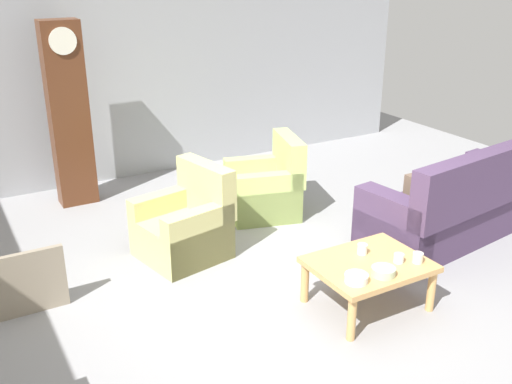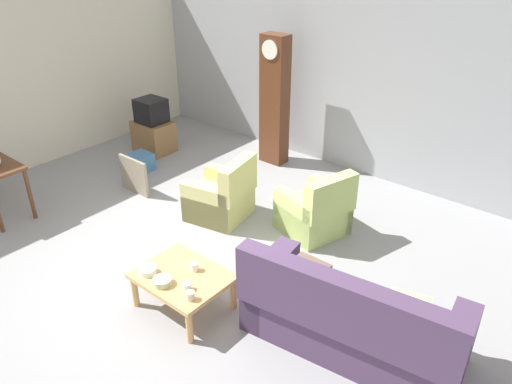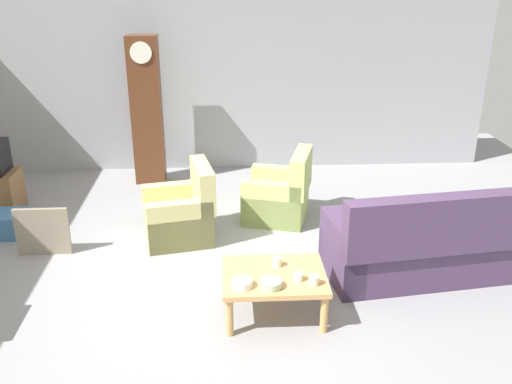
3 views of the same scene
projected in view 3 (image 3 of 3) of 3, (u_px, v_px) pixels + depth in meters
ground_plane at (225, 278)px, 5.96m from camera, size 10.40×10.40×0.00m
garage_door_wall at (222, 68)px, 8.69m from camera, size 8.40×0.16×3.20m
couch_floral at (429, 246)px, 5.90m from camera, size 2.20×1.14×1.04m
armchair_olive_near at (182, 215)px, 6.73m from camera, size 0.93×0.90×0.92m
armchair_olive_far at (280, 196)px, 7.26m from camera, size 0.97×0.94×0.92m
coffee_table_wood at (274, 279)px, 5.24m from camera, size 0.96×0.76×0.43m
grandfather_clock at (147, 111)px, 8.21m from camera, size 0.44×0.30×2.18m
framed_picture_leaning at (42, 232)px, 6.36m from camera, size 0.60×0.05×0.57m
storage_box_blue at (10, 224)px, 6.88m from camera, size 0.37×0.41×0.29m
cup_white_porcelain at (277, 262)px, 5.34m from camera, size 0.08×0.08×0.09m
cup_blue_rimmed at (298, 277)px, 5.10m from camera, size 0.08×0.08×0.08m
cup_cream_tall at (314, 280)px, 5.03m from camera, size 0.09×0.09×0.09m
bowl_white_stacked at (242, 283)px, 5.00m from camera, size 0.19×0.19×0.07m
bowl_shallow_green at (271, 284)px, 4.99m from camera, size 0.20×0.20×0.07m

